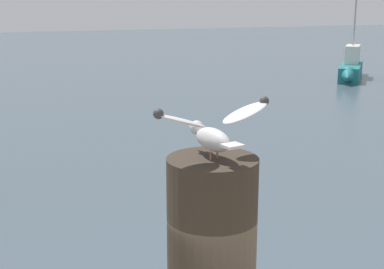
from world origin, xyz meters
name	(u,v)px	position (x,y,z in m)	size (l,w,h in m)	color
mooring_post	(212,265)	(-1.03, -0.39, 2.27)	(0.41, 0.41, 1.03)	#382D23
seagull	(212,130)	(-1.03, -0.38, 2.90)	(0.58, 0.39, 0.25)	tan
boat_teal	(351,68)	(13.39, 17.62, 0.49)	(3.41, 3.83, 3.49)	#1E7075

